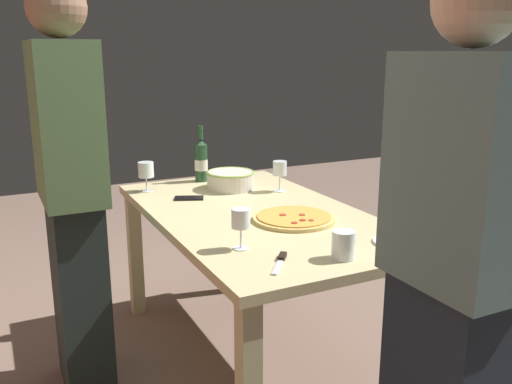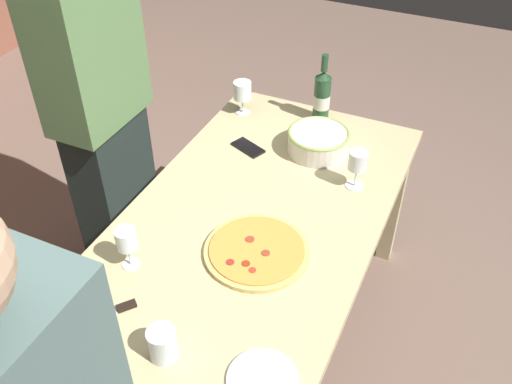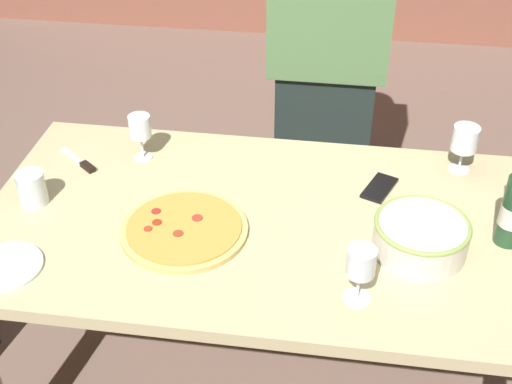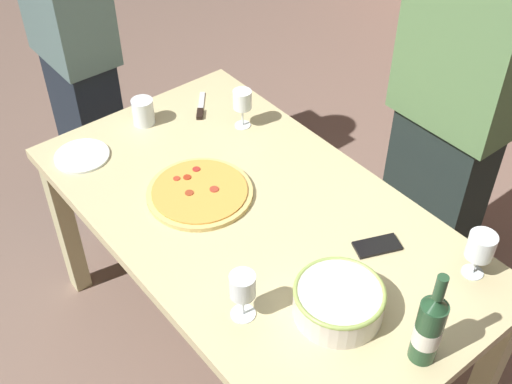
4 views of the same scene
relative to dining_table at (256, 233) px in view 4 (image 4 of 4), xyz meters
name	(u,v)px [view 4 (image 4 of 4)]	position (x,y,z in m)	size (l,w,h in m)	color
ground_plane	(256,347)	(0.00, 0.00, -0.66)	(8.00, 8.00, 0.00)	#7A6053
dining_table	(256,233)	(0.00, 0.00, 0.00)	(1.60, 0.90, 0.75)	#C9BA86
pizza	(200,192)	(-0.19, -0.09, 0.10)	(0.36, 0.36, 0.03)	#D9B768
serving_bowl	(339,301)	(0.46, -0.07, 0.15)	(0.26, 0.26, 0.10)	silver
wine_bottle	(429,327)	(0.70, 0.00, 0.21)	(0.07, 0.07, 0.32)	#214428
wine_glass_near_pizza	(243,288)	(0.30, -0.29, 0.21)	(0.07, 0.07, 0.16)	white
wine_glass_by_bottle	(242,102)	(-0.41, 0.27, 0.20)	(0.07, 0.07, 0.16)	white
wine_glass_far_left	(480,248)	(0.61, 0.35, 0.20)	(0.08, 0.08, 0.16)	white
cup_amber	(143,112)	(-0.67, -0.02, 0.14)	(0.08, 0.08, 0.10)	white
side_plate	(82,156)	(-0.63, -0.31, 0.10)	(0.20, 0.20, 0.01)	white
cell_phone	(377,246)	(0.36, 0.20, 0.10)	(0.07, 0.14, 0.01)	black
pizza_knife	(201,109)	(-0.60, 0.20, 0.10)	(0.16, 0.14, 0.02)	silver
person_host	(74,48)	(-1.15, -0.05, 0.22)	(0.38, 0.24, 1.70)	#1C242E
person_guest_left	(453,112)	(0.15, 0.78, 0.24)	(0.43, 0.24, 1.75)	#1E2926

